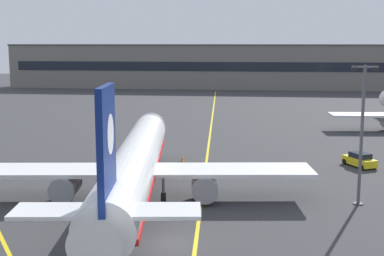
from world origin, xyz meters
TOP-DOWN VIEW (x-y plane):
  - ground_plane at (0.00, 0.00)m, footprint 400.00×400.00m
  - taxiway_centreline at (0.00, 30.00)m, footprint 11.30×179.68m
  - airliner_foreground at (-4.68, 9.81)m, footprint 32.35×41.48m
  - apron_lamp_post at (15.05, 11.19)m, footprint 2.24×0.90m
  - service_car_third at (17.95, 26.07)m, footprint 3.54×4.56m
  - safety_cone_by_nose_gear at (-2.74, 26.73)m, footprint 0.44×0.44m
  - terminal_building at (4.06, 130.88)m, footprint 151.05×12.40m

SIDE VIEW (x-z plane):
  - ground_plane at x=0.00m, z-range 0.00..0.00m
  - taxiway_centreline at x=0.00m, z-range 0.00..0.01m
  - safety_cone_by_nose_gear at x=-2.74m, z-range -0.02..0.53m
  - service_car_third at x=17.95m, z-range -0.13..1.66m
  - airliner_foreground at x=-4.68m, z-range -2.46..9.19m
  - apron_lamp_post at x=15.05m, z-range 0.30..12.50m
  - terminal_building at x=4.06m, z-range 0.01..13.73m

